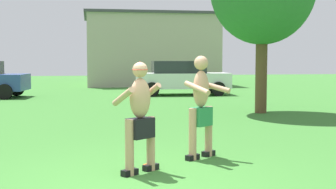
{
  "coord_description": "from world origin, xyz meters",
  "views": [
    {
      "loc": [
        -0.65,
        -6.16,
        1.7
      ],
      "look_at": [
        0.66,
        1.42,
        1.1
      ],
      "focal_mm": 49.28,
      "sensor_mm": 36.0,
      "label": 1
    }
  ],
  "objects_px": {
    "player_in_green": "(201,104)",
    "frisbee": "(151,166)",
    "player_with_cap": "(140,112)",
    "car_white_mid_lot": "(181,77)"
  },
  "relations": [
    {
      "from": "player_with_cap",
      "to": "frisbee",
      "type": "distance_m",
      "value": 0.99
    },
    {
      "from": "frisbee",
      "to": "player_in_green",
      "type": "bearing_deg",
      "value": 26.71
    },
    {
      "from": "player_in_green",
      "to": "player_with_cap",
      "type": "bearing_deg",
      "value": -143.59
    },
    {
      "from": "player_in_green",
      "to": "frisbee",
      "type": "bearing_deg",
      "value": -153.29
    },
    {
      "from": "frisbee",
      "to": "car_white_mid_lot",
      "type": "height_order",
      "value": "car_white_mid_lot"
    },
    {
      "from": "player_in_green",
      "to": "frisbee",
      "type": "relative_size",
      "value": 7.17
    },
    {
      "from": "player_in_green",
      "to": "car_white_mid_lot",
      "type": "distance_m",
      "value": 13.76
    },
    {
      "from": "car_white_mid_lot",
      "to": "player_in_green",
      "type": "bearing_deg",
      "value": -100.06
    },
    {
      "from": "car_white_mid_lot",
      "to": "frisbee",
      "type": "bearing_deg",
      "value": -103.38
    },
    {
      "from": "frisbee",
      "to": "car_white_mid_lot",
      "type": "bearing_deg",
      "value": 76.62
    }
  ]
}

